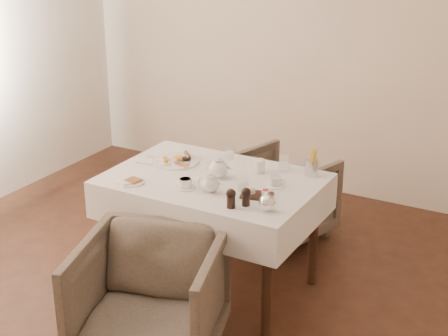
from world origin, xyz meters
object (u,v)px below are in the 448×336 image
Objects in this scene: table at (213,195)px; armchair_far at (279,197)px; breakfast_plate at (176,160)px; teapot_centre at (219,167)px; armchair_near at (150,300)px.

table is 1.88× the size of armchair_far.
teapot_centre is (0.37, -0.10, 0.06)m from breakfast_plate.
table reaches higher than armchair_far.
teapot_centre is at bearing 75.67° from armchair_near.
teapot_centre reaches higher than armchair_far.
table is 0.38m from breakfast_plate.
armchair_far is 0.98m from teapot_centre.
teapot_centre is (0.03, 0.02, 0.18)m from table.
teapot_centre reaches higher than breakfast_plate.
teapot_centre is at bearing 105.11° from armchair_far.
breakfast_plate is (-0.34, 0.12, 0.13)m from table.
breakfast_plate is (-0.41, 0.91, 0.42)m from armchair_near.
armchair_far is at bearing 80.51° from teapot_centre.
table is 4.19× the size of breakfast_plate.
armchair_far is at bearing 86.39° from table.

